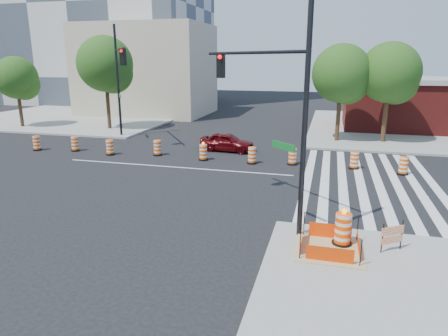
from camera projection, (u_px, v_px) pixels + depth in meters
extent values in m
plane|color=black|center=(175.00, 167.00, 23.79)|extent=(120.00, 120.00, 0.00)
cube|color=gray|center=(435.00, 129.00, 36.09)|extent=(22.00, 22.00, 0.15)
cube|color=gray|center=(85.00, 116.00, 45.00)|extent=(22.00, 22.00, 0.15)
cube|color=silver|center=(308.00, 177.00, 21.86)|extent=(0.45, 13.50, 0.01)
cube|color=silver|center=(325.00, 178.00, 21.63)|extent=(0.45, 13.50, 0.01)
cube|color=silver|center=(342.00, 179.00, 21.41)|extent=(0.45, 13.50, 0.01)
cube|color=silver|center=(360.00, 180.00, 21.19)|extent=(0.45, 13.50, 0.01)
cube|color=silver|center=(378.00, 182.00, 20.96)|extent=(0.45, 13.50, 0.01)
cube|color=silver|center=(396.00, 183.00, 20.74)|extent=(0.45, 13.50, 0.01)
cube|color=silver|center=(415.00, 184.00, 20.52)|extent=(0.45, 13.50, 0.01)
cube|color=silver|center=(434.00, 186.00, 20.30)|extent=(0.45, 13.50, 0.01)
cube|color=silver|center=(175.00, 167.00, 23.79)|extent=(14.00, 0.12, 0.01)
cube|color=tan|center=(329.00, 249.00, 13.12)|extent=(2.20, 2.20, 0.05)
cube|color=#E83A04|center=(330.00, 255.00, 12.22)|extent=(1.44, 0.02, 0.55)
cube|color=#E83A04|center=(330.00, 231.00, 13.90)|extent=(1.44, 0.02, 0.55)
cube|color=#E83A04|center=(302.00, 239.00, 13.28)|extent=(0.02, 1.44, 0.55)
cube|color=#E83A04|center=(359.00, 246.00, 12.83)|extent=(0.02, 1.44, 0.55)
cylinder|color=black|center=(300.00, 247.00, 12.39)|extent=(0.04, 0.04, 0.90)
cylinder|color=black|center=(361.00, 254.00, 11.95)|extent=(0.04, 0.04, 0.90)
cylinder|color=black|center=(304.00, 224.00, 14.07)|extent=(0.04, 0.04, 0.90)
cylinder|color=black|center=(358.00, 230.00, 13.63)|extent=(0.04, 0.04, 0.90)
cube|color=maroon|center=(438.00, 107.00, 35.56)|extent=(16.00, 8.00, 4.20)
cube|color=gray|center=(442.00, 81.00, 34.95)|extent=(16.50, 8.50, 0.40)
cube|color=#B6AB8B|center=(147.00, 70.00, 45.95)|extent=(14.00, 10.00, 10.00)
imported|color=#4E060A|center=(227.00, 142.00, 27.79)|extent=(3.89, 1.84, 1.29)
cylinder|color=black|center=(305.00, 122.00, 13.26)|extent=(0.18, 0.18, 8.15)
cylinder|color=black|center=(251.00, 53.00, 15.14)|extent=(4.61, 4.19, 0.12)
cube|color=black|center=(221.00, 66.00, 17.00)|extent=(0.33, 0.29, 1.02)
sphere|color=#FF0C0C|center=(220.00, 57.00, 16.74)|extent=(0.18, 0.18, 0.18)
cube|color=#0C591E|center=(283.00, 146.00, 14.35)|extent=(0.93, 0.85, 0.25)
cylinder|color=black|center=(118.00, 81.00, 32.03)|extent=(0.20, 0.20, 8.71)
cylinder|color=black|center=(119.00, 49.00, 28.42)|extent=(3.76, 5.49, 0.13)
cube|color=black|center=(123.00, 57.00, 26.48)|extent=(0.35, 0.30, 1.09)
sphere|color=#FF0C0C|center=(121.00, 51.00, 26.21)|extent=(0.20, 0.20, 0.20)
cube|color=#0C591E|center=(120.00, 96.00, 31.32)|extent=(0.77, 1.11, 0.27)
cylinder|color=black|center=(342.00, 243.00, 13.48)|extent=(0.66, 0.66, 0.11)
cylinder|color=#FF5505|center=(343.00, 228.00, 13.34)|extent=(0.53, 0.53, 1.05)
sphere|color=#FF990C|center=(344.00, 211.00, 13.18)|extent=(0.18, 0.18, 0.18)
cube|color=#FF5505|center=(393.00, 230.00, 12.91)|extent=(0.74, 0.52, 0.29)
cube|color=#FF5505|center=(392.00, 240.00, 13.00)|extent=(0.74, 0.52, 0.22)
cylinder|color=black|center=(382.00, 238.00, 12.84)|extent=(0.04, 0.04, 1.02)
cylinder|color=black|center=(402.00, 235.00, 13.09)|extent=(0.04, 0.04, 1.02)
cylinder|color=#382314|center=(20.00, 106.00, 36.95)|extent=(0.32, 0.32, 4.08)
sphere|color=#1E4814|center=(16.00, 78.00, 36.28)|extent=(3.83, 3.83, 3.83)
sphere|color=#1E4814|center=(24.00, 85.00, 36.60)|extent=(2.81, 2.81, 2.81)
sphere|color=#1E4814|center=(12.00, 82.00, 36.29)|extent=(2.55, 2.55, 2.55)
cylinder|color=#382314|center=(108.00, 101.00, 35.69)|extent=(0.33, 0.33, 5.18)
sphere|color=#1E4814|center=(105.00, 64.00, 34.84)|extent=(4.85, 4.85, 4.85)
sphere|color=#1E4814|center=(113.00, 73.00, 35.21)|extent=(3.56, 3.56, 3.56)
sphere|color=#1E4814|center=(100.00, 70.00, 34.88)|extent=(3.23, 3.23, 3.23)
cylinder|color=#382314|center=(339.00, 112.00, 30.35)|extent=(0.32, 0.32, 4.62)
sphere|color=#1E4814|center=(342.00, 73.00, 29.59)|extent=(4.33, 4.33, 4.33)
sphere|color=#1E4814|center=(348.00, 83.00, 29.93)|extent=(3.18, 3.18, 3.18)
sphere|color=#1E4814|center=(336.00, 79.00, 29.62)|extent=(2.89, 2.89, 2.89)
cylinder|color=#382314|center=(385.00, 113.00, 29.93)|extent=(0.35, 0.35, 4.70)
sphere|color=#1E4814|center=(390.00, 72.00, 29.15)|extent=(4.40, 4.40, 4.40)
sphere|color=#1E4814|center=(396.00, 83.00, 29.51)|extent=(3.23, 3.23, 3.23)
sphere|color=#1E4814|center=(383.00, 79.00, 29.17)|extent=(2.94, 2.94, 2.94)
cylinder|color=black|center=(38.00, 150.00, 28.18)|extent=(0.60, 0.60, 0.10)
cylinder|color=#FF5505|center=(37.00, 143.00, 28.05)|extent=(0.48, 0.48, 0.95)
cylinder|color=black|center=(76.00, 150.00, 27.97)|extent=(0.60, 0.60, 0.10)
cylinder|color=#FF5505|center=(75.00, 143.00, 27.84)|extent=(0.48, 0.48, 0.95)
cylinder|color=black|center=(110.00, 154.00, 26.84)|extent=(0.60, 0.60, 0.10)
cylinder|color=#FF5505|center=(110.00, 147.00, 26.71)|extent=(0.48, 0.48, 0.95)
cylinder|color=black|center=(158.00, 155.00, 26.70)|extent=(0.60, 0.60, 0.10)
cylinder|color=#FF5505|center=(157.00, 147.00, 26.57)|extent=(0.48, 0.48, 0.95)
cylinder|color=black|center=(203.00, 159.00, 25.43)|extent=(0.60, 0.60, 0.10)
cylinder|color=#FF5505|center=(203.00, 152.00, 25.30)|extent=(0.48, 0.48, 0.95)
sphere|color=#FF990C|center=(203.00, 143.00, 25.15)|extent=(0.16, 0.16, 0.16)
cylinder|color=black|center=(252.00, 163.00, 24.60)|extent=(0.60, 0.60, 0.10)
cylinder|color=#FF5505|center=(252.00, 155.00, 24.47)|extent=(0.48, 0.48, 0.95)
cylinder|color=black|center=(292.00, 164.00, 24.36)|extent=(0.60, 0.60, 0.10)
cylinder|color=#FF5505|center=(292.00, 156.00, 24.23)|extent=(0.48, 0.48, 0.95)
cylinder|color=black|center=(354.00, 168.00, 23.44)|extent=(0.60, 0.60, 0.10)
cylinder|color=#FF5505|center=(354.00, 160.00, 23.30)|extent=(0.48, 0.48, 0.95)
cylinder|color=black|center=(403.00, 174.00, 22.25)|extent=(0.60, 0.60, 0.10)
cylinder|color=#FF5505|center=(404.00, 165.00, 22.12)|extent=(0.48, 0.48, 0.95)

